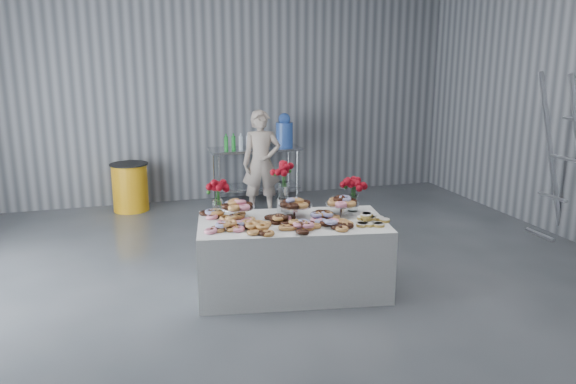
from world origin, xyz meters
name	(u,v)px	position (x,y,z in m)	size (l,w,h in m)	color
ground	(306,307)	(0.00, 0.00, 0.00)	(9.00, 9.00, 0.00)	#393C40
room_walls	(276,26)	(-0.27, 0.07, 2.64)	(8.04, 9.04, 4.02)	gray
display_table	(292,256)	(-0.01, 0.43, 0.38)	(1.90, 1.00, 0.75)	white
prep_table	(255,165)	(0.49, 4.10, 0.62)	(1.50, 0.60, 0.90)	silver
donut_mounds	(294,218)	(-0.01, 0.38, 0.80)	(1.80, 0.80, 0.09)	#BC8F44
cake_stand_left	(237,206)	(-0.53, 0.68, 0.89)	(0.36, 0.36, 0.17)	silver
cake_stand_mid	(295,204)	(0.06, 0.57, 0.89)	(0.36, 0.36, 0.17)	silver
cake_stand_right	(342,202)	(0.56, 0.49, 0.89)	(0.36, 0.36, 0.17)	silver
danish_pile	(368,218)	(0.70, 0.16, 0.81)	(0.48, 0.48, 0.11)	white
bouquet_left	(217,189)	(-0.71, 0.81, 1.05)	(0.26, 0.26, 0.42)	white
bouquet_right	(353,184)	(0.73, 0.61, 1.05)	(0.26, 0.26, 0.42)	white
bouquet_center	(283,178)	(0.00, 0.79, 1.13)	(0.26, 0.26, 0.57)	silver
water_jug	(284,131)	(0.99, 4.10, 1.15)	(0.28, 0.28, 0.55)	#4070DB
drink_bottles	(237,141)	(0.17, 4.00, 1.04)	(0.54, 0.08, 0.27)	#268C33
person	(261,163)	(0.39, 3.30, 0.80)	(0.58, 0.38, 1.60)	#CC8C93
trash_barrel	(130,187)	(-1.53, 4.10, 0.38)	(0.59, 0.59, 0.75)	orange
stepladder	(565,159)	(3.75, 0.89, 1.11)	(0.24, 0.55, 2.23)	silver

